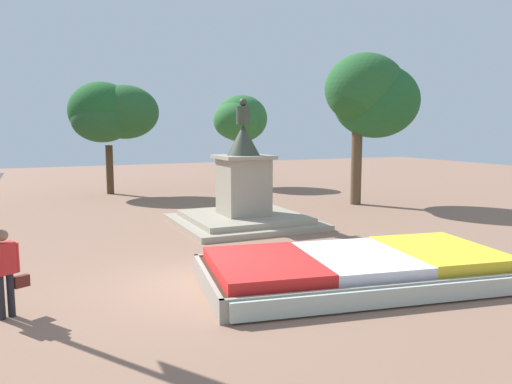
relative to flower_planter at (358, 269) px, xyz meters
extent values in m
plane|color=#8C6651|center=(-3.33, 1.37, -0.32)|extent=(74.47, 74.47, 0.00)
cube|color=#38281C|center=(0.00, 0.05, -0.11)|extent=(7.12, 4.18, 0.41)
cube|color=gray|center=(-0.26, -1.54, -0.09)|extent=(6.82, 1.22, 0.45)
cube|color=gray|center=(0.27, 1.65, -0.09)|extent=(6.82, 1.22, 0.45)
cube|color=gray|center=(-3.35, 0.61, -0.09)|extent=(0.64, 3.30, 0.45)
cube|color=gray|center=(3.36, -0.50, -0.09)|extent=(0.64, 3.30, 0.45)
cube|color=red|center=(-2.13, 0.41, 0.23)|extent=(2.61, 3.24, 0.26)
cube|color=white|center=(0.00, 0.05, 0.22)|extent=(2.61, 3.24, 0.24)
cube|color=yellow|center=(2.14, -0.30, 0.23)|extent=(2.61, 3.24, 0.27)
cube|color=#B2BCAD|center=(-0.27, -1.59, -0.09)|extent=(6.50, 1.26, 0.37)
cube|color=#9E9480|center=(0.30, 7.35, -0.22)|extent=(4.70, 4.70, 0.19)
cube|color=#9D937F|center=(0.30, 7.35, -0.03)|extent=(3.88, 3.88, 0.19)
cube|color=#9E937F|center=(0.30, 7.35, 1.06)|extent=(1.56, 1.56, 2.00)
cube|color=#9E937F|center=(0.30, 7.35, 2.12)|extent=(1.85, 1.85, 0.12)
cone|color=#384233|center=(0.30, 7.35, 2.72)|extent=(1.17, 1.17, 1.08)
cylinder|color=#384233|center=(0.30, 7.35, 3.58)|extent=(0.50, 0.50, 0.63)
sphere|color=#384233|center=(0.30, 7.35, 4.04)|extent=(0.28, 0.28, 0.28)
cylinder|color=#384233|center=(0.42, 7.64, 3.71)|extent=(0.27, 0.48, 0.50)
cylinder|color=black|center=(-7.19, 0.87, 0.10)|extent=(0.13, 0.13, 0.83)
cylinder|color=black|center=(-7.03, 0.95, 0.10)|extent=(0.13, 0.13, 0.83)
cube|color=red|center=(-7.11, 0.91, 0.80)|extent=(0.44, 0.37, 0.58)
cylinder|color=red|center=(-6.90, 1.02, 0.77)|extent=(0.09, 0.09, 0.56)
sphere|color=#8C664C|center=(-7.11, 0.91, 1.23)|extent=(0.21, 0.21, 0.21)
cube|color=#591E19|center=(-6.85, 1.04, 0.30)|extent=(0.30, 0.23, 0.22)
cylinder|color=brown|center=(5.02, 18.72, 1.01)|extent=(0.36, 0.36, 2.65)
ellipsoid|color=#2C6833|center=(4.86, 18.53, 3.69)|extent=(3.05, 3.15, 2.76)
ellipsoid|color=#2D6A31|center=(4.42, 18.18, 3.56)|extent=(2.70, 2.93, 2.25)
cylinder|color=#4C3823|center=(-2.86, 18.01, 0.96)|extent=(0.38, 0.38, 2.56)
ellipsoid|color=#26592A|center=(-3.25, 17.26, 3.56)|extent=(3.03, 3.04, 2.29)
ellipsoid|color=#205C27|center=(-3.20, 17.51, 3.99)|extent=(3.34, 3.40, 2.93)
ellipsoid|color=#265B2A|center=(-2.12, 17.30, 3.95)|extent=(3.49, 3.22, 2.74)
cylinder|color=brown|center=(6.84, 9.71, 1.43)|extent=(0.48, 0.48, 3.50)
ellipsoid|color=#245925|center=(6.60, 9.18, 4.56)|extent=(2.93, 2.69, 2.38)
ellipsoid|color=#225D2B|center=(7.55, 9.37, 4.33)|extent=(3.73, 3.95, 3.26)
ellipsoid|color=#275E2C|center=(6.88, 9.26, 4.84)|extent=(3.62, 3.29, 3.08)
camera|label=1|loc=(-6.53, -8.99, 3.15)|focal=35.00mm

